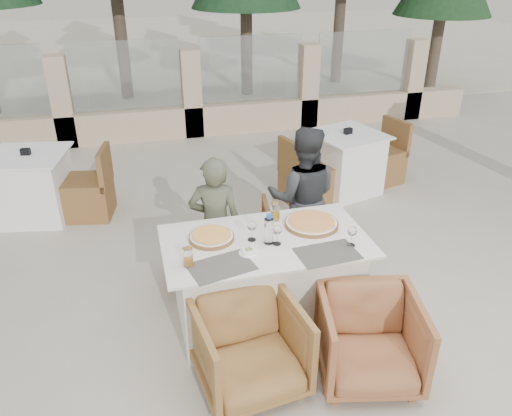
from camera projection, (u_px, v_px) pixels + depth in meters
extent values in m
plane|color=#BFB6A3|center=(275.00, 312.00, 4.29)|extent=(80.00, 80.00, 0.00)
cube|color=beige|center=(154.00, 45.00, 16.32)|extent=(30.00, 16.00, 0.01)
cube|color=#5A554D|center=(221.00, 267.00, 3.54)|extent=(0.51, 0.39, 0.00)
cube|color=#534F47|center=(327.00, 253.00, 3.69)|extent=(0.47, 0.33, 0.00)
cylinder|color=orange|center=(212.00, 237.00, 3.87)|extent=(0.44, 0.44, 0.05)
cylinder|color=#D5581D|center=(311.00, 222.00, 4.06)|extent=(0.49, 0.49, 0.06)
cylinder|color=#ADC8E4|center=(269.00, 229.00, 3.77)|extent=(0.08, 0.08, 0.25)
cylinder|color=orange|center=(188.00, 257.00, 3.52)|extent=(0.08, 0.08, 0.14)
cylinder|color=gold|center=(275.00, 212.00, 4.13)|extent=(0.08, 0.08, 0.15)
imported|color=#966436|center=(208.00, 257.00, 4.55)|extent=(0.71, 0.73, 0.56)
imported|color=#9A6638|center=(295.00, 229.00, 5.00)|extent=(0.70, 0.72, 0.57)
imported|color=olive|center=(249.00, 347.00, 3.44)|extent=(0.80, 0.81, 0.66)
imported|color=#9C6038|center=(369.00, 339.00, 3.52)|extent=(0.83, 0.85, 0.65)
imported|color=#4E533C|center=(215.00, 224.00, 4.38)|extent=(0.52, 0.40, 1.26)
imported|color=#343639|center=(303.00, 198.00, 4.69)|extent=(0.81, 0.72, 1.39)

